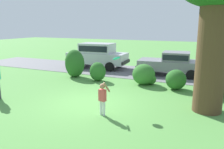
{
  "coord_description": "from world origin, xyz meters",
  "views": [
    {
      "loc": [
        4.68,
        -8.12,
        3.29
      ],
      "look_at": [
        0.52,
        1.02,
        1.1
      ],
      "focal_mm": 36.71,
      "sensor_mm": 36.0,
      "label": 1
    }
  ],
  "objects_px": {
    "parked_sedan": "(172,63)",
    "frisbee": "(117,58)",
    "child_thrower": "(102,97)",
    "parked_suv": "(97,54)"
  },
  "relations": [
    {
      "from": "child_thrower",
      "to": "frisbee",
      "type": "bearing_deg",
      "value": 85.78
    },
    {
      "from": "parked_sedan",
      "to": "frisbee",
      "type": "distance_m",
      "value": 7.12
    },
    {
      "from": "parked_suv",
      "to": "frisbee",
      "type": "relative_size",
      "value": 16.36
    },
    {
      "from": "parked_suv",
      "to": "child_thrower",
      "type": "height_order",
      "value": "parked_suv"
    },
    {
      "from": "parked_sedan",
      "to": "parked_suv",
      "type": "xyz_separation_m",
      "value": [
        -5.72,
        0.22,
        0.23
      ]
    },
    {
      "from": "parked_suv",
      "to": "child_thrower",
      "type": "distance_m",
      "value": 9.48
    },
    {
      "from": "child_thrower",
      "to": "parked_suv",
      "type": "bearing_deg",
      "value": 119.18
    },
    {
      "from": "parked_suv",
      "to": "child_thrower",
      "type": "xyz_separation_m",
      "value": [
        4.62,
        -8.27,
        -0.36
      ]
    },
    {
      "from": "parked_suv",
      "to": "frisbee",
      "type": "xyz_separation_m",
      "value": [
        4.7,
        -7.17,
        0.91
      ]
    },
    {
      "from": "child_thrower",
      "to": "parked_sedan",
      "type": "bearing_deg",
      "value": 82.23
    }
  ]
}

